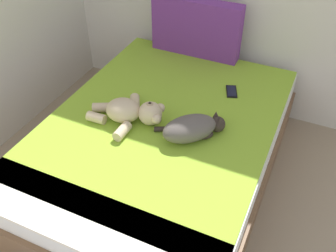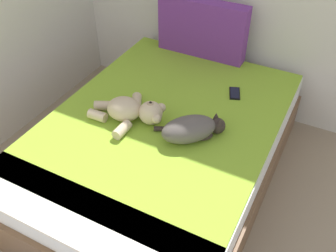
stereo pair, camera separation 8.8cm
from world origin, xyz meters
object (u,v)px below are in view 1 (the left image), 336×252
at_px(teddy_bear, 131,112).
at_px(cell_phone, 232,91).
at_px(patterned_cushion, 196,28).
at_px(cat, 192,128).
at_px(bed, 162,150).

height_order(teddy_bear, cell_phone, teddy_bear).
distance_m(patterned_cushion, cat, 1.06).
distance_m(bed, cell_phone, 0.65).
bearing_deg(teddy_bear, cell_phone, 49.56).
relative_size(bed, teddy_bear, 3.95).
height_order(bed, teddy_bear, teddy_bear).
xyz_separation_m(cat, teddy_bear, (-0.41, -0.01, -0.00)).
xyz_separation_m(patterned_cushion, cell_phone, (0.44, -0.42, -0.22)).
distance_m(bed, teddy_bear, 0.38).
bearing_deg(cat, teddy_bear, -178.37).
height_order(patterned_cushion, cat, patterned_cushion).
xyz_separation_m(patterned_cushion, cat, (0.37, -0.98, -0.15)).
bearing_deg(cat, bed, 164.83).
xyz_separation_m(bed, teddy_bear, (-0.18, -0.08, 0.33)).
relative_size(patterned_cushion, cell_phone, 4.38).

